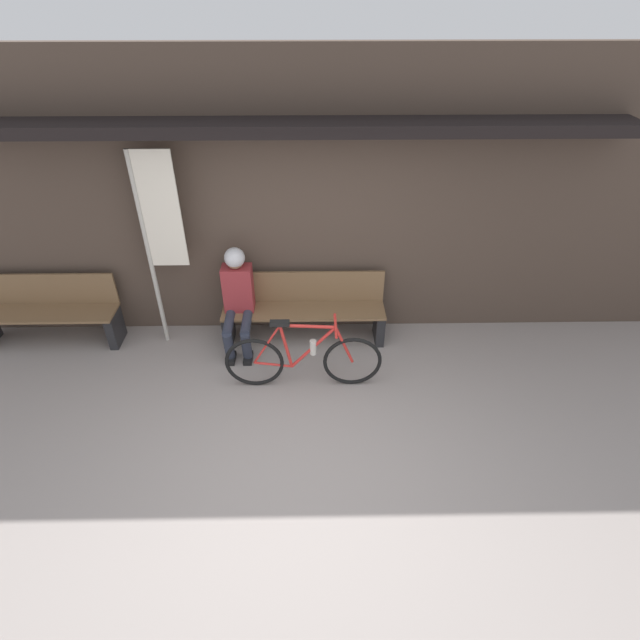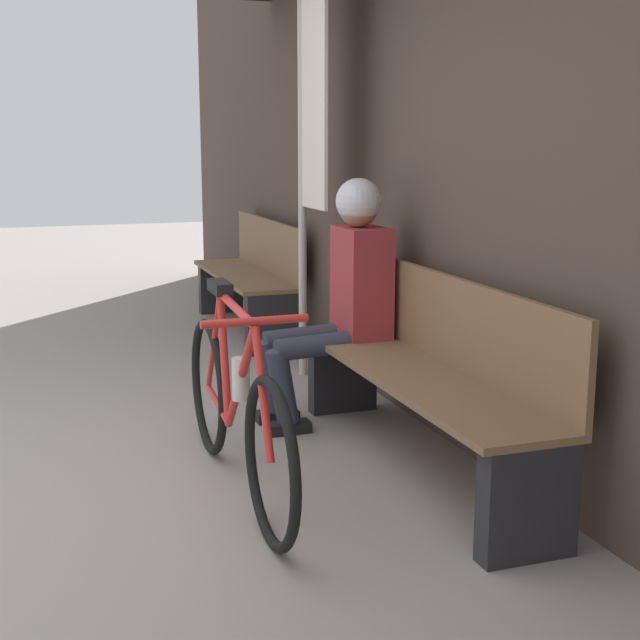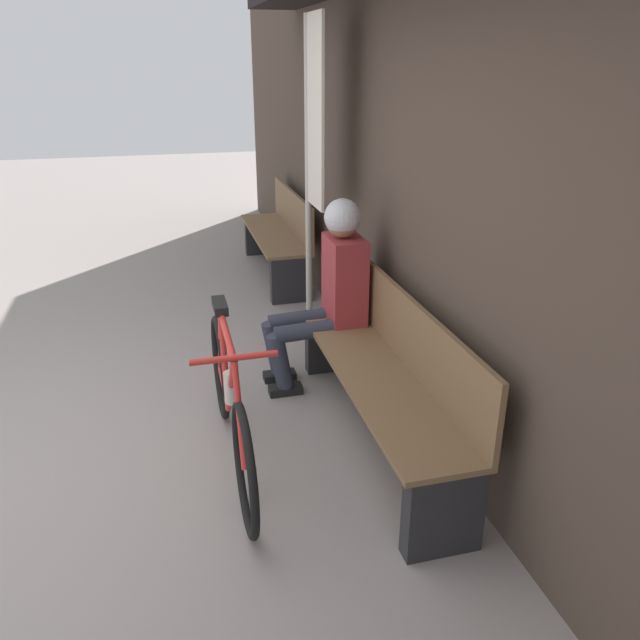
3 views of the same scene
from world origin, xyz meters
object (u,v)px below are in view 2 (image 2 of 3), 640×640
Objects in this scene: bicycle at (235,410)px; banner_pole at (310,129)px; park_bench_far at (250,279)px; person_seated at (343,286)px; park_bench_near at (428,379)px.

bicycle is 0.72× the size of banner_pole.
bicycle is at bearing -28.48° from banner_pole.
bicycle reaches higher than park_bench_far.
bicycle is 1.12m from person_seated.
person_seated is at bearing -171.07° from park_bench_near.
park_bench_near is at bearing 8.93° from person_seated.
banner_pole is at bearing -0.98° from park_bench_far.
park_bench_far is (-3.05, -0.00, -0.01)m from park_bench_near.
park_bench_near is 0.83× the size of banner_pole.
bicycle reaches higher than park_bench_near.
park_bench_near is 0.87m from bicycle.
person_seated is at bearing 135.21° from bicycle.
bicycle is at bearing -89.64° from park_bench_near.
bicycle is at bearing -15.82° from park_bench_far.
person_seated is at bearing -2.85° from park_bench_far.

